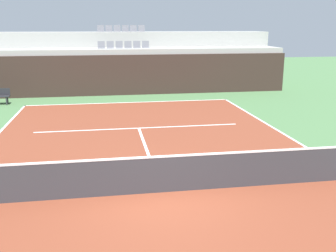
% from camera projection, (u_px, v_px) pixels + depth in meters
% --- Properties ---
extents(ground_plane, '(80.00, 80.00, 0.00)m').
position_uv_depth(ground_plane, '(162.00, 193.00, 9.79)').
color(ground_plane, '#477042').
extents(court_surface, '(11.00, 24.00, 0.01)m').
position_uv_depth(court_surface, '(162.00, 192.00, 9.79)').
color(court_surface, brown).
rests_on(court_surface, ground_plane).
extents(baseline_far, '(11.00, 0.10, 0.00)m').
position_uv_depth(baseline_far, '(129.00, 102.00, 21.20)').
color(baseline_far, white).
rests_on(baseline_far, court_surface).
extents(service_line_far, '(8.26, 0.10, 0.00)m').
position_uv_depth(service_line_far, '(139.00, 128.00, 15.90)').
color(service_line_far, white).
rests_on(service_line_far, court_surface).
extents(centre_service_line, '(0.10, 6.40, 0.00)m').
position_uv_depth(centre_service_line, '(148.00, 152.00, 12.84)').
color(centre_service_line, white).
rests_on(centre_service_line, court_surface).
extents(back_wall, '(20.01, 0.30, 2.39)m').
position_uv_depth(back_wall, '(126.00, 75.00, 23.36)').
color(back_wall, '#33231E').
rests_on(back_wall, ground_plane).
extents(stands_tier_lower, '(20.01, 2.40, 2.70)m').
position_uv_depth(stands_tier_lower, '(124.00, 70.00, 24.61)').
color(stands_tier_lower, '#9E9E99').
rests_on(stands_tier_lower, ground_plane).
extents(stands_tier_upper, '(20.01, 2.40, 3.66)m').
position_uv_depth(stands_tier_upper, '(122.00, 59.00, 26.78)').
color(stands_tier_upper, '#9E9E99').
rests_on(stands_tier_upper, ground_plane).
extents(seating_row_lower, '(3.20, 0.44, 0.44)m').
position_uv_depth(seating_row_lower, '(124.00, 46.00, 24.33)').
color(seating_row_lower, slate).
rests_on(seating_row_lower, stands_tier_lower).
extents(seating_row_upper, '(3.20, 0.44, 0.44)m').
position_uv_depth(seating_row_upper, '(121.00, 30.00, 26.38)').
color(seating_row_upper, slate).
rests_on(seating_row_upper, stands_tier_upper).
extents(tennis_net, '(11.08, 0.08, 1.07)m').
position_uv_depth(tennis_net, '(162.00, 174.00, 9.66)').
color(tennis_net, black).
rests_on(tennis_net, court_surface).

